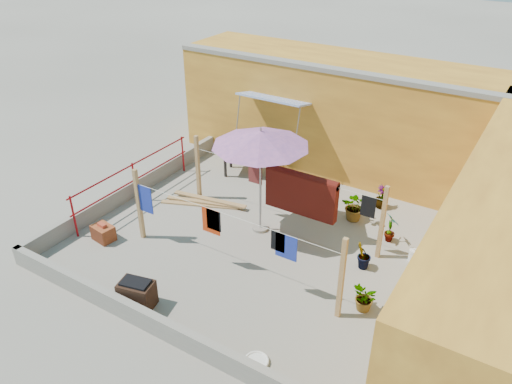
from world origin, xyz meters
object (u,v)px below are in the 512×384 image
(outdoor_table, at_px, (250,154))
(water_jug_b, at_px, (413,256))
(green_hose, at_px, (453,229))
(patio_umbrella, at_px, (261,139))
(brick_stack, at_px, (103,233))
(brazier, at_px, (137,294))
(water_jug_a, at_px, (428,278))
(white_basin, at_px, (256,361))
(plant_back_a, at_px, (356,206))

(outdoor_table, height_order, water_jug_b, outdoor_table)
(green_hose, bearing_deg, patio_umbrella, -148.64)
(brick_stack, height_order, brazier, brazier)
(green_hose, bearing_deg, outdoor_table, -178.83)
(outdoor_table, xyz_separation_m, brazier, (1.12, -5.88, -0.36))
(water_jug_a, bearing_deg, white_basin, -117.87)
(white_basin, distance_m, water_jug_b, 4.49)
(brazier, bearing_deg, white_basin, -0.00)
(white_basin, bearing_deg, brazier, 180.00)
(brazier, relative_size, white_basin, 1.71)
(outdoor_table, relative_size, green_hose, 3.61)
(outdoor_table, relative_size, white_basin, 3.92)
(brazier, xyz_separation_m, green_hose, (4.65, 6.00, -0.26))
(patio_umbrella, height_order, brick_stack, patio_umbrella)
(patio_umbrella, bearing_deg, water_jug_b, 11.23)
(plant_back_a, bearing_deg, water_jug_b, -27.66)
(brick_stack, distance_m, green_hose, 8.39)
(brick_stack, height_order, plant_back_a, plant_back_a)
(green_hose, bearing_deg, white_basin, -107.73)
(brick_stack, height_order, green_hose, brick_stack)
(patio_umbrella, height_order, brazier, patio_umbrella)
(outdoor_table, xyz_separation_m, water_jug_a, (5.77, -2.25, -0.49))
(patio_umbrella, height_order, green_hose, patio_umbrella)
(white_basin, distance_m, green_hose, 6.30)
(water_jug_b, xyz_separation_m, plant_back_a, (-1.75, 0.92, 0.23))
(brazier, height_order, plant_back_a, plant_back_a)
(outdoor_table, distance_m, water_jug_b, 5.56)
(brazier, bearing_deg, brick_stack, 151.34)
(outdoor_table, distance_m, plant_back_a, 3.62)
(water_jug_a, height_order, water_jug_b, water_jug_a)
(white_basin, relative_size, water_jug_b, 1.29)
(brick_stack, xyz_separation_m, green_hose, (6.91, 4.76, -0.16))
(plant_back_a, bearing_deg, white_basin, -86.56)
(white_basin, bearing_deg, water_jug_b, 71.29)
(white_basin, xyz_separation_m, water_jug_b, (1.44, 4.25, 0.11))
(patio_umbrella, bearing_deg, brick_stack, -141.36)
(outdoor_table, xyz_separation_m, white_basin, (3.85, -5.88, -0.61))
(outdoor_table, bearing_deg, patio_umbrella, -52.98)
(brick_stack, height_order, water_jug_a, brick_stack)
(outdoor_table, height_order, water_jug_a, outdoor_table)
(brazier, distance_m, white_basin, 2.74)
(brick_stack, distance_m, white_basin, 5.14)
(brick_stack, distance_m, water_jug_a, 7.31)
(water_jug_b, xyz_separation_m, green_hose, (0.48, 1.74, -0.12))
(brazier, bearing_deg, water_jug_a, 37.95)
(green_hose, height_order, plant_back_a, plant_back_a)
(patio_umbrella, distance_m, brick_stack, 4.31)
(patio_umbrella, xyz_separation_m, plant_back_a, (1.78, 1.62, -2.00))
(patio_umbrella, relative_size, green_hose, 5.60)
(outdoor_table, xyz_separation_m, plant_back_a, (3.54, -0.71, -0.27))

